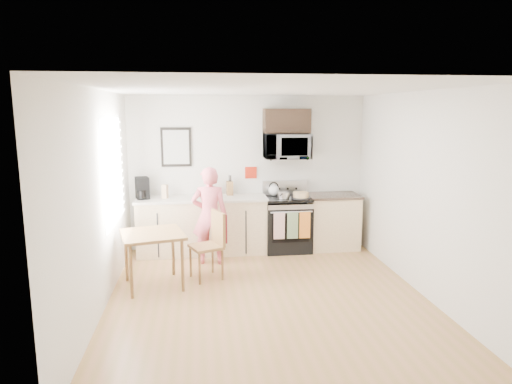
{
  "coord_description": "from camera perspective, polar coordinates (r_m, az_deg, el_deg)",
  "views": [
    {
      "loc": [
        -0.85,
        -5.4,
        2.36
      ],
      "look_at": [
        -0.03,
        1.0,
        1.19
      ],
      "focal_mm": 32.0,
      "sensor_mm": 36.0,
      "label": 1
    }
  ],
  "objects": [
    {
      "name": "bread_bag",
      "position": [
        7.32,
        -5.63,
        -0.61
      ],
      "size": [
        0.29,
        0.19,
        0.1
      ],
      "primitive_type": "cube",
      "rotation": [
        0.0,
        0.0,
        -0.28
      ],
      "color": "tan",
      "rests_on": "countertop_left"
    },
    {
      "name": "front_wall",
      "position": [
        3.39,
        7.64,
        -8.09
      ],
      "size": [
        4.0,
        0.04,
        2.6
      ],
      "primitive_type": "cube",
      "color": "silver",
      "rests_on": "floor"
    },
    {
      "name": "kettle",
      "position": [
        7.72,
        2.23,
        0.28
      ],
      "size": [
        0.19,
        0.19,
        0.23
      ],
      "color": "white",
      "rests_on": "range"
    },
    {
      "name": "utensil_crock",
      "position": [
        7.62,
        -5.8,
        0.63
      ],
      "size": [
        0.13,
        0.13,
        0.39
      ],
      "color": "#AA1F0E",
      "rests_on": "countertop_left"
    },
    {
      "name": "ceiling",
      "position": [
        5.48,
        1.64,
        12.74
      ],
      "size": [
        4.0,
        4.6,
        0.04
      ],
      "primitive_type": "cube",
      "color": "silver",
      "rests_on": "back_wall"
    },
    {
      "name": "countertop_right",
      "position": [
        7.88,
        9.62,
        -0.44
      ],
      "size": [
        0.88,
        0.64,
        0.04
      ],
      "primitive_type": "cube",
      "color": "black",
      "rests_on": "cabinet_right"
    },
    {
      "name": "cabinet_right",
      "position": [
        7.98,
        9.52,
        -3.76
      ],
      "size": [
        0.84,
        0.6,
        0.9
      ],
      "primitive_type": "cube",
      "color": "tan",
      "rests_on": "floor"
    },
    {
      "name": "fruit_bowl",
      "position": [
        7.62,
        -7.02,
        -0.29
      ],
      "size": [
        0.24,
        0.24,
        0.1
      ],
      "color": "white",
      "rests_on": "countertop_left"
    },
    {
      "name": "floor",
      "position": [
        5.96,
        1.51,
        -13.1
      ],
      "size": [
        4.6,
        4.6,
        0.0
      ],
      "primitive_type": "plane",
      "color": "olive",
      "rests_on": "ground"
    },
    {
      "name": "chair",
      "position": [
        6.49,
        -5.18,
        -5.38
      ],
      "size": [
        0.56,
        0.53,
        0.96
      ],
      "rotation": [
        0.0,
        0.0,
        0.38
      ],
      "color": "brown",
      "rests_on": "floor"
    },
    {
      "name": "left_wall",
      "position": [
        5.63,
        -18.99,
        -1.19
      ],
      "size": [
        0.04,
        4.6,
        2.6
      ],
      "primitive_type": "cube",
      "color": "silver",
      "rests_on": "floor"
    },
    {
      "name": "cabinet_left",
      "position": [
        7.65,
        -6.74,
        -4.3
      ],
      "size": [
        2.1,
        0.6,
        0.9
      ],
      "primitive_type": "cube",
      "color": "tan",
      "rests_on": "floor"
    },
    {
      "name": "wall_art",
      "position": [
        7.71,
        -9.95,
        5.55
      ],
      "size": [
        0.5,
        0.04,
        0.65
      ],
      "color": "black",
      "rests_on": "back_wall"
    },
    {
      "name": "coffee_maker",
      "position": [
        7.59,
        -14.04,
        0.41
      ],
      "size": [
        0.25,
        0.32,
        0.35
      ],
      "rotation": [
        0.0,
        0.0,
        0.27
      ],
      "color": "black",
      "rests_on": "countertop_left"
    },
    {
      "name": "cake",
      "position": [
        7.52,
        5.63,
        -0.43
      ],
      "size": [
        0.31,
        0.31,
        0.1
      ],
      "color": "black",
      "rests_on": "range"
    },
    {
      "name": "range",
      "position": [
        7.77,
        3.9,
        -4.12
      ],
      "size": [
        0.76,
        0.7,
        1.16
      ],
      "color": "black",
      "rests_on": "floor"
    },
    {
      "name": "right_wall",
      "position": [
        6.2,
        20.16,
        -0.24
      ],
      "size": [
        0.04,
        4.6,
        2.6
      ],
      "primitive_type": "cube",
      "color": "silver",
      "rests_on": "floor"
    },
    {
      "name": "window",
      "position": [
        6.36,
        -17.37,
        2.45
      ],
      "size": [
        0.06,
        1.4,
        1.5
      ],
      "color": "silver",
      "rests_on": "left_wall"
    },
    {
      "name": "knife_block",
      "position": [
        7.71,
        -3.31,
        0.48
      ],
      "size": [
        0.11,
        0.15,
        0.23
      ],
      "primitive_type": "cube",
      "rotation": [
        0.0,
        0.0,
        0.04
      ],
      "color": "brown",
      "rests_on": "countertop_left"
    },
    {
      "name": "milk_carton",
      "position": [
        7.55,
        -11.31,
        0.06
      ],
      "size": [
        0.11,
        0.11,
        0.22
      ],
      "primitive_type": "cube",
      "rotation": [
        0.0,
        0.0,
        -0.39
      ],
      "color": "tan",
      "rests_on": "countertop_left"
    },
    {
      "name": "wall_trivet",
      "position": [
        7.81,
        -0.64,
        2.44
      ],
      "size": [
        0.2,
        0.02,
        0.2
      ],
      "primitive_type": "cube",
      "color": "#AA1F0E",
      "rests_on": "back_wall"
    },
    {
      "name": "person",
      "position": [
        7.04,
        -5.82,
        -2.96
      ],
      "size": [
        0.59,
        0.41,
        1.52
      ],
      "primitive_type": "imported",
      "rotation": [
        0.0,
        0.0,
        3.05
      ],
      "color": "#D2394E",
      "rests_on": "floor"
    },
    {
      "name": "countertop_left",
      "position": [
        7.54,
        -6.81,
        -0.84
      ],
      "size": [
        2.14,
        0.64,
        0.04
      ],
      "primitive_type": "cube",
      "color": "beige",
      "rests_on": "cabinet_left"
    },
    {
      "name": "dining_table",
      "position": [
        6.28,
        -12.8,
        -5.77
      ],
      "size": [
        0.83,
        0.83,
        0.74
      ],
      "rotation": [
        0.0,
        0.0,
        0.24
      ],
      "color": "brown",
      "rests_on": "floor"
    },
    {
      "name": "microwave",
      "position": [
        7.65,
        3.87,
        5.72
      ],
      "size": [
        0.76,
        0.51,
        0.42
      ],
      "primitive_type": "imported",
      "color": "#B5B5BA",
      "rests_on": "back_wall"
    },
    {
      "name": "back_wall",
      "position": [
        7.82,
        -1.02,
        2.45
      ],
      "size": [
        4.0,
        0.04,
        2.6
      ],
      "primitive_type": "cube",
      "color": "silver",
      "rests_on": "floor"
    },
    {
      "name": "pot",
      "position": [
        7.5,
        3.46,
        -0.42
      ],
      "size": [
        0.2,
        0.32,
        0.1
      ],
      "rotation": [
        0.0,
        0.0,
        -0.41
      ],
      "color": "#B5B5BA",
      "rests_on": "range"
    },
    {
      "name": "upper_cabinet",
      "position": [
        7.68,
        3.84,
        8.87
      ],
      "size": [
        0.76,
        0.35,
        0.4
      ],
      "primitive_type": "cube",
      "color": "black",
      "rests_on": "back_wall"
    }
  ]
}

